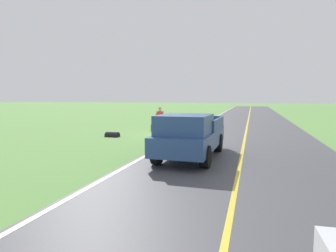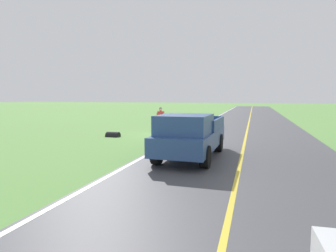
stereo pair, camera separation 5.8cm
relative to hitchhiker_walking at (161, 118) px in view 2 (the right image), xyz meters
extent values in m
plane|color=#609347|center=(-1.08, 1.05, -0.98)|extent=(200.00, 200.00, 0.00)
cube|color=#47474C|center=(-5.94, 1.05, -0.98)|extent=(8.16, 120.00, 0.00)
cube|color=silver|center=(-2.04, 1.05, -0.98)|extent=(0.16, 117.60, 0.00)
cube|color=gold|center=(-5.94, 1.05, -0.98)|extent=(0.14, 117.60, 0.00)
cylinder|color=#4C473D|center=(-0.10, 0.16, -0.54)|extent=(0.18, 0.18, 0.88)
cylinder|color=#4C473D|center=(0.10, -0.10, -0.54)|extent=(0.18, 0.18, 0.88)
cube|color=red|center=(0.00, 0.03, 0.19)|extent=(0.42, 0.30, 0.58)
sphere|color=tan|center=(0.00, 0.03, 0.59)|extent=(0.23, 0.23, 0.23)
sphere|color=#4C564C|center=(0.00, 0.03, 0.67)|extent=(0.20, 0.20, 0.20)
cube|color=#591E19|center=(-0.02, -0.17, 0.22)|extent=(0.34, 0.23, 0.44)
cylinder|color=tan|center=(-0.25, 0.07, 0.08)|extent=(0.10, 0.10, 0.58)
cylinder|color=tan|center=(0.26, 0.03, 0.08)|extent=(0.10, 0.10, 0.58)
cube|color=maroon|center=(0.43, 0.04, -0.74)|extent=(0.48, 0.24, 0.48)
cube|color=#2D4C84|center=(-3.94, 8.13, -0.23)|extent=(2.14, 5.45, 0.70)
cube|color=#2D4C84|center=(-3.91, 9.32, 0.48)|extent=(1.89, 2.21, 0.72)
cube|color=black|center=(-3.91, 9.32, 0.55)|extent=(1.71, 1.34, 0.43)
cube|color=#2D4C84|center=(-4.91, 7.08, 0.34)|extent=(0.18, 3.03, 0.45)
cube|color=#2D4C84|center=(-3.03, 7.03, 0.34)|extent=(0.18, 3.03, 0.45)
cube|color=#2D4C84|center=(-4.01, 5.54, 0.34)|extent=(1.84, 0.15, 0.45)
cylinder|color=black|center=(-4.79, 9.91, -0.58)|extent=(0.32, 0.81, 0.80)
cylinder|color=black|center=(-3.00, 9.86, -0.58)|extent=(0.32, 0.81, 0.80)
cylinder|color=black|center=(-4.88, 6.61, -0.58)|extent=(0.32, 0.81, 0.80)
cylinder|color=black|center=(-3.08, 6.56, -0.58)|extent=(0.32, 0.81, 0.80)
cylinder|color=black|center=(2.03, 3.46, -0.98)|extent=(0.80, 0.60, 0.60)
camera|label=1|loc=(-6.33, 20.01, 1.52)|focal=31.51mm
camera|label=2|loc=(-6.38, 20.00, 1.52)|focal=31.51mm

